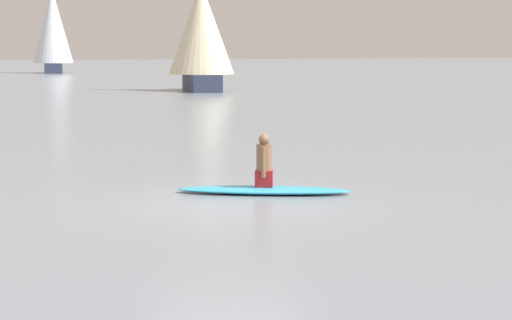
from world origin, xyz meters
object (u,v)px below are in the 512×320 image
Objects in this scene: surfboard at (264,190)px; sailboat_far_right at (201,33)px; sailboat_distant at (53,28)px; person_paddler at (264,163)px.

sailboat_far_right is (38.73, -11.86, 3.43)m from surfboard.
surfboard is 0.42× the size of sailboat_far_right.
sailboat_distant reaches higher than surfboard.
surfboard is 0.31× the size of sailboat_distant.
sailboat_distant reaches higher than person_paddler.
surfboard is at bearing 53.41° from person_paddler.
surfboard is at bearing 3.48° from sailboat_distant.
sailboat_distant is (83.71, -10.47, 4.64)m from surfboard.
person_paddler is 0.09× the size of sailboat_distant.
surfboard is 40.65m from sailboat_far_right.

